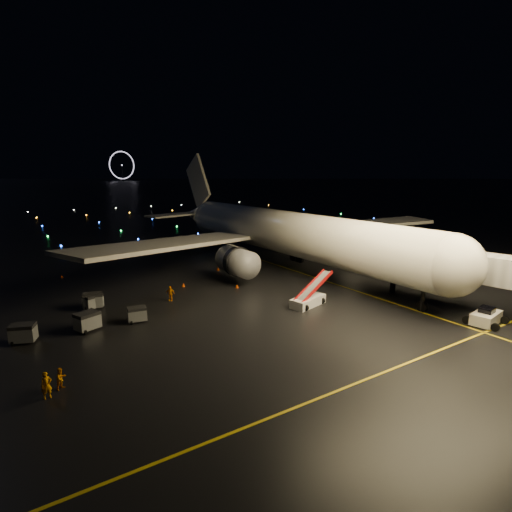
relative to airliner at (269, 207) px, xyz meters
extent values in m
plane|color=black|center=(-11.83, 273.98, -9.50)|extent=(2000.00, 2000.00, 0.00)
cube|color=gold|center=(0.17, -11.02, -9.49)|extent=(0.25, 80.00, 0.02)
cube|color=gold|center=(-16.83, -36.02, -9.49)|extent=(60.00, 0.25, 0.02)
cube|color=silver|center=(2.59, -34.86, -8.62)|extent=(3.97, 2.51, 1.76)
imported|color=#FE9201|center=(-36.30, -25.99, -8.54)|extent=(0.75, 0.54, 1.91)
imported|color=#FE9201|center=(-35.31, -25.15, -8.71)|extent=(0.98, 0.93, 1.59)
imported|color=#FE9201|center=(-21.55, -10.36, -8.59)|extent=(1.09, 1.05, 1.83)
cone|color=#F04700|center=(-12.14, -10.02, -9.25)|extent=(0.49, 0.49, 0.51)
cone|color=#F04700|center=(-9.75, 0.06, -9.22)|extent=(0.49, 0.49, 0.55)
cone|color=#F04700|center=(-17.89, -5.57, -9.26)|extent=(0.51, 0.51, 0.47)
cone|color=#F04700|center=(-30.98, 8.45, -9.25)|extent=(0.50, 0.50, 0.49)
cube|color=gray|center=(-26.94, -15.08, -8.71)|extent=(2.03, 1.57, 1.57)
cube|color=gray|center=(-29.88, -8.22, -8.62)|extent=(2.31, 1.83, 1.76)
cube|color=gray|center=(-29.91, -8.32, -8.69)|extent=(2.26, 1.91, 1.63)
cube|color=gray|center=(-31.66, -14.76, -8.59)|extent=(2.56, 2.21, 1.82)
cube|color=gray|center=(-37.07, -14.65, -8.64)|extent=(2.41, 2.07, 1.73)
camera|label=1|loc=(-37.72, -54.33, 5.56)|focal=28.00mm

